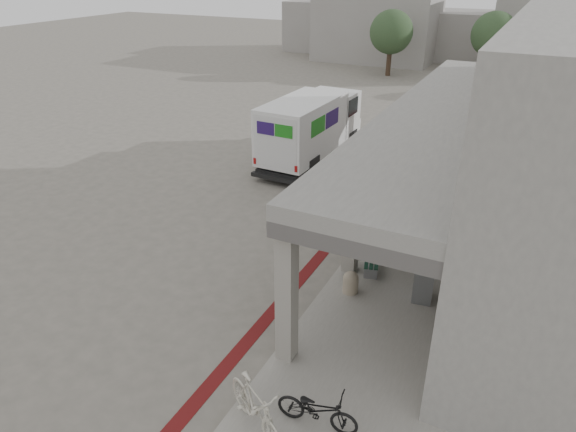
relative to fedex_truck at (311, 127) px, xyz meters
The scene contains 14 objects.
ground 8.93m from the fedex_truck, 72.28° to the right, with size 120.00×120.00×0.00m, color #656057.
bike_lane_stripe 7.52m from the fedex_truck, 60.04° to the right, with size 0.35×40.00×0.01m, color #5C1213.
sidewalk 10.82m from the fedex_truck, 51.45° to the right, with size 4.40×28.00×0.12m, color gray.
transit_building 10.44m from the fedex_truck, 22.20° to the right, with size 7.60×17.00×7.00m.
distant_backdrop 27.53m from the fedex_truck, 90.35° to the left, with size 28.00×10.00×6.50m.
tree_left 19.82m from the fedex_truck, 96.75° to the left, with size 3.20×3.20×4.80m.
tree_mid 22.18m from the fedex_truck, 77.79° to the left, with size 3.20×3.20×4.80m.
fedex_truck is the anchor object (origin of this frame).
bench 9.13m from the fedex_truck, 54.37° to the right, with size 0.83×1.79×0.41m.
bollard_near 10.38m from the fedex_truck, 59.82° to the right, with size 0.41×0.41×0.62m.
bollard_far 7.36m from the fedex_truck, 47.32° to the right, with size 0.37×0.37×0.55m.
utility_cabinet 10.92m from the fedex_truck, 50.13° to the right, with size 0.49×0.65×1.09m, color slate.
bicycle_black 14.74m from the fedex_truck, 65.23° to the right, with size 0.56×1.60×0.84m, color black.
bicycle_cream 14.91m from the fedex_truck, 69.64° to the right, with size 0.53×1.89×1.14m, color beige.
Camera 1 is at (6.10, -11.44, 8.10)m, focal length 32.00 mm.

